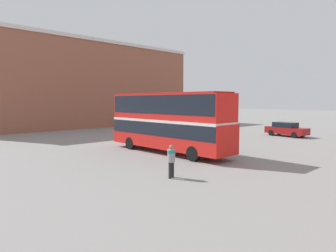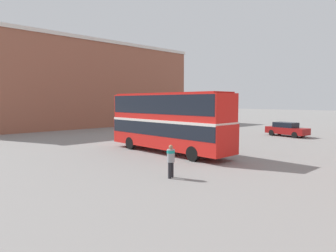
# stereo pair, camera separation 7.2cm
# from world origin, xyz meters

# --- Properties ---
(ground_plane) EXTENTS (240.00, 240.00, 0.00)m
(ground_plane) POSITION_xyz_m (0.00, 0.00, 0.00)
(ground_plane) COLOR gray
(building_row_left) EXTENTS (10.20, 35.63, 13.23)m
(building_row_left) POSITION_xyz_m (-28.85, 7.14, 6.63)
(building_row_left) COLOR #935642
(building_row_left) RESTS_ON ground_plane
(double_decker_bus) EXTENTS (11.26, 2.65, 4.64)m
(double_decker_bus) POSITION_xyz_m (-1.18, -0.55, 2.66)
(double_decker_bus) COLOR red
(double_decker_bus) RESTS_ON ground_plane
(pedestrian_foreground) EXTENTS (0.53, 0.53, 1.75)m
(pedestrian_foreground) POSITION_xyz_m (4.56, -5.71, 1.07)
(pedestrian_foreground) COLOR #232328
(pedestrian_foreground) RESTS_ON ground_plane
(parked_car_kerb_near) EXTENTS (4.51, 2.84, 1.47)m
(parked_car_kerb_near) POSITION_xyz_m (-7.93, 7.69, 0.75)
(parked_car_kerb_near) COLOR slate
(parked_car_kerb_near) RESTS_ON ground_plane
(parked_car_side_street) EXTENTS (4.86, 2.33, 1.59)m
(parked_car_side_street) POSITION_xyz_m (0.17, 16.73, 0.81)
(parked_car_side_street) COLOR maroon
(parked_car_side_street) RESTS_ON ground_plane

